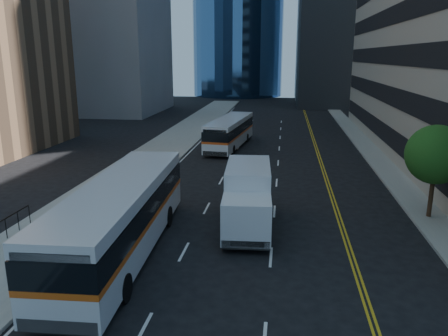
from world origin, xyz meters
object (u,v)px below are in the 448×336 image
at_px(bus_rear, 230,132).
at_px(box_truck, 248,197).
at_px(street_tree, 436,155).
at_px(bus_front, 121,216).

distance_m(bus_rear, box_truck, 20.87).
relative_size(street_tree, bus_rear, 0.45).
distance_m(bus_front, box_truck, 6.62).
bearing_deg(street_tree, bus_rear, 126.69).
xyz_separation_m(bus_front, box_truck, (5.33, 3.93, -0.15)).
distance_m(street_tree, bus_front, 16.64).
distance_m(street_tree, bus_rear, 22.46).
height_order(street_tree, box_truck, street_tree).
relative_size(bus_front, box_truck, 1.94).
bearing_deg(bus_rear, street_tree, -46.65).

